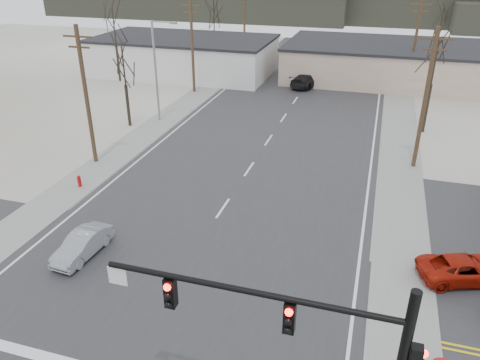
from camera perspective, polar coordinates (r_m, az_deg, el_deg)
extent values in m
plane|color=silver|center=(23.01, -8.67, -13.05)|extent=(140.00, 140.00, 0.00)
cube|color=#2A292C|center=(35.05, 1.56, 1.99)|extent=(18.00, 110.00, 0.05)
cube|color=#2A292C|center=(23.00, -8.67, -13.02)|extent=(90.00, 10.00, 0.04)
cube|color=gray|center=(43.00, -10.44, 6.29)|extent=(3.00, 90.00, 0.06)
cube|color=gray|center=(38.70, 18.95, 2.95)|extent=(3.00, 90.00, 0.06)
cylinder|color=black|center=(12.99, 0.87, -13.39)|extent=(8.40, 0.18, 0.18)
cube|color=black|center=(13.20, 6.07, -16.29)|extent=(0.32, 0.30, 1.00)
cube|color=black|center=(14.03, -8.47, -13.39)|extent=(0.32, 0.30, 1.00)
sphere|color=#FF0C05|center=(12.86, 5.99, -15.73)|extent=(0.22, 0.22, 0.22)
sphere|color=#FF0C05|center=(13.71, -8.86, -12.79)|extent=(0.22, 0.22, 0.22)
cube|color=silver|center=(14.60, -14.72, -11.26)|extent=(0.60, 0.04, 0.60)
cylinder|color=#A50C0C|center=(33.31, -18.97, -0.28)|extent=(0.24, 0.24, 0.70)
sphere|color=#A50C0C|center=(33.15, -19.07, 0.34)|extent=(0.24, 0.24, 0.24)
cube|color=silver|center=(62.12, -6.82, 14.72)|extent=(22.00, 12.00, 4.20)
cube|color=black|center=(61.71, -6.94, 16.77)|extent=(22.30, 12.30, 0.30)
cube|color=beige|center=(61.13, 18.53, 13.30)|extent=(26.00, 14.00, 4.00)
cube|color=black|center=(60.72, 18.83, 15.26)|extent=(26.30, 14.30, 0.30)
cylinder|color=#4D3724|center=(35.44, -18.21, 9.54)|extent=(0.30, 0.30, 10.00)
cube|color=#4D3724|center=(34.55, -19.22, 16.19)|extent=(2.20, 0.12, 0.12)
cube|color=#4D3724|center=(34.66, -19.04, 15.06)|extent=(1.60, 0.12, 0.12)
cylinder|color=#4D3724|center=(52.61, -5.83, 15.88)|extent=(0.30, 0.30, 10.00)
cube|color=#4D3724|center=(52.02, -6.06, 20.43)|extent=(2.20, 0.12, 0.12)
cube|color=#4D3724|center=(52.09, -6.02, 19.66)|extent=(1.60, 0.12, 0.12)
cylinder|color=#4D3724|center=(71.28, 0.54, 18.76)|extent=(0.30, 0.30, 10.00)
cylinder|color=#4D3724|center=(35.27, 21.61, 8.92)|extent=(0.30, 0.30, 10.00)
cube|color=#4D3724|center=(34.37, 22.80, 15.58)|extent=(2.20, 0.12, 0.12)
cube|color=#4D3724|center=(34.49, 22.60, 14.45)|extent=(1.60, 0.12, 0.12)
cylinder|color=#4D3724|center=(56.70, 20.53, 15.18)|extent=(0.30, 0.30, 10.00)
cube|color=#4D3724|center=(56.15, 21.23, 19.35)|extent=(2.20, 0.12, 0.12)
cube|color=#4D3724|center=(56.22, 21.11, 18.65)|extent=(1.60, 0.12, 0.12)
cylinder|color=gray|center=(43.62, -10.23, 12.74)|extent=(0.20, 0.20, 9.00)
cylinder|color=gray|center=(42.38, -9.44, 18.48)|extent=(2.00, 0.12, 0.12)
cube|color=gray|center=(41.96, -8.14, 18.42)|extent=(0.60, 0.25, 0.18)
cylinder|color=#2E241C|center=(43.54, -13.50, 8.82)|extent=(0.28, 0.28, 3.75)
cylinder|color=#2E241C|center=(42.68, -13.99, 13.13)|extent=(0.14, 0.14, 3.75)
cylinder|color=#2E241C|center=(43.81, 21.79, 8.11)|extent=(0.28, 0.28, 4.25)
cylinder|color=#2E241C|center=(42.88, 22.66, 12.94)|extent=(0.14, 0.14, 4.25)
cylinder|color=#2E241C|center=(66.84, -3.11, 15.82)|extent=(0.28, 0.28, 4.50)
cylinder|color=#2E241C|center=(66.22, -3.20, 19.26)|extent=(0.14, 0.14, 4.50)
cylinder|color=#2E241C|center=(69.28, 22.77, 14.05)|extent=(0.28, 0.28, 4.00)
cylinder|color=#2E241C|center=(68.72, 23.31, 16.96)|extent=(0.14, 0.14, 4.00)
cylinder|color=#2E241C|center=(59.58, -14.63, 13.73)|extent=(0.28, 0.28, 4.50)
cylinder|color=#2E241C|center=(58.88, -15.09, 17.56)|extent=(0.14, 0.14, 4.50)
cube|color=#333026|center=(116.70, -5.42, 20.91)|extent=(70.00, 18.00, 7.00)
cube|color=#333026|center=(112.46, 21.44, 19.65)|extent=(80.00, 18.00, 9.00)
imported|color=gray|center=(25.89, -18.67, -7.48)|extent=(1.59, 3.90, 1.26)
imported|color=black|center=(55.85, 8.34, 11.98)|extent=(4.10, 5.88, 1.58)
imported|color=black|center=(75.78, 7.52, 15.75)|extent=(2.91, 4.48, 1.42)
imported|color=#9D1708|center=(25.37, 25.70, -9.74)|extent=(4.85, 3.44, 1.23)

